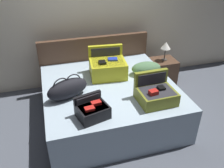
# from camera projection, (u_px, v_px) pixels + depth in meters

# --- Properties ---
(ground_plane) EXTENTS (12.00, 12.00, 0.00)m
(ground_plane) POSITION_uv_depth(u_px,v_px,m) (117.00, 132.00, 3.46)
(ground_plane) COLOR #4C515B
(back_wall) EXTENTS (8.00, 0.10, 2.60)m
(back_wall) POSITION_uv_depth(u_px,v_px,m) (90.00, 14.00, 4.15)
(back_wall) COLOR beige
(back_wall) RESTS_ON ground
(bed) EXTENTS (1.90, 1.84, 0.57)m
(bed) POSITION_uv_depth(u_px,v_px,m) (109.00, 101.00, 3.64)
(bed) COLOR #99ADBC
(bed) RESTS_ON ground
(headboard) EXTENTS (1.94, 0.08, 0.97)m
(headboard) POSITION_uv_depth(u_px,v_px,m) (95.00, 63.00, 4.33)
(headboard) COLOR #4C3323
(headboard) RESTS_ON ground
(hard_case_large) EXTENTS (0.58, 0.53, 0.42)m
(hard_case_large) POSITION_uv_depth(u_px,v_px,m) (108.00, 67.00, 3.69)
(hard_case_large) COLOR gold
(hard_case_large) RESTS_ON bed
(hard_case_medium) EXTENTS (0.48, 0.43, 0.36)m
(hard_case_medium) POSITION_uv_depth(u_px,v_px,m) (156.00, 93.00, 3.10)
(hard_case_medium) COLOR olive
(hard_case_medium) RESTS_ON bed
(hard_case_small) EXTENTS (0.41, 0.37, 0.25)m
(hard_case_small) POSITION_uv_depth(u_px,v_px,m) (92.00, 110.00, 2.82)
(hard_case_small) COLOR black
(hard_case_small) RESTS_ON bed
(duffel_bag) EXTENTS (0.62, 0.42, 0.32)m
(duffel_bag) POSITION_uv_depth(u_px,v_px,m) (68.00, 89.00, 3.16)
(duffel_bag) COLOR black
(duffel_bag) RESTS_ON bed
(pillow_near_headboard) EXTENTS (0.49, 0.30, 0.20)m
(pillow_near_headboard) POSITION_uv_depth(u_px,v_px,m) (146.00, 68.00, 3.75)
(pillow_near_headboard) COLOR #4C724C
(pillow_near_headboard) RESTS_ON bed
(nightstand) EXTENTS (0.44, 0.40, 0.51)m
(nightstand) POSITION_uv_depth(u_px,v_px,m) (163.00, 72.00, 4.51)
(nightstand) COLOR #4C3323
(nightstand) RESTS_ON ground
(table_lamp) EXTENTS (0.17, 0.17, 0.35)m
(table_lamp) POSITION_uv_depth(u_px,v_px,m) (166.00, 46.00, 4.24)
(table_lamp) COLOR #3F3833
(table_lamp) RESTS_ON nightstand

